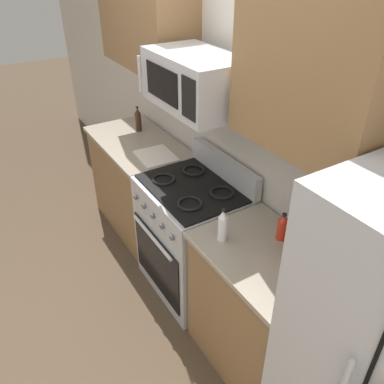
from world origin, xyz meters
name	(u,v)px	position (x,y,z in m)	size (l,w,h in m)	color
ground_plane	(113,317)	(0.00, 0.00, 0.00)	(16.00, 16.00, 0.00)	#473828
wall_back	(238,126)	(0.00, 1.06, 1.30)	(8.00, 0.10, 2.60)	beige
counter_left	(140,185)	(-0.92, 0.69, 0.46)	(1.07, 0.61, 0.91)	olive
range_oven	(192,237)	(0.00, 0.69, 0.47)	(0.76, 0.65, 1.09)	#B2B5BA
counter_right	(259,309)	(0.80, 0.69, 0.46)	(0.81, 0.61, 0.91)	olive
microwave	(196,81)	(0.00, 0.72, 1.67)	(0.68, 0.44, 0.32)	#B2B5BA
upper_cabinets_left	(145,20)	(-0.93, 0.84, 1.87)	(1.06, 0.34, 0.70)	olive
upper_cabinets_right	(317,76)	(0.80, 0.84, 1.87)	(0.80, 0.34, 0.70)	olive
utensil_crock	(299,256)	(0.96, 0.77, 0.98)	(0.16, 0.16, 0.30)	#D1662D
cutting_board	(156,156)	(-0.56, 0.69, 0.92)	(0.33, 0.27, 0.02)	silver
bottle_soy	(138,120)	(-1.11, 0.80, 1.01)	(0.06, 0.06, 0.23)	#382314
bottle_vinegar	(223,226)	(0.56, 0.55, 1.01)	(0.06, 0.06, 0.21)	silver
bottle_hot_sauce	(283,227)	(0.74, 0.85, 0.99)	(0.06, 0.06, 0.18)	red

